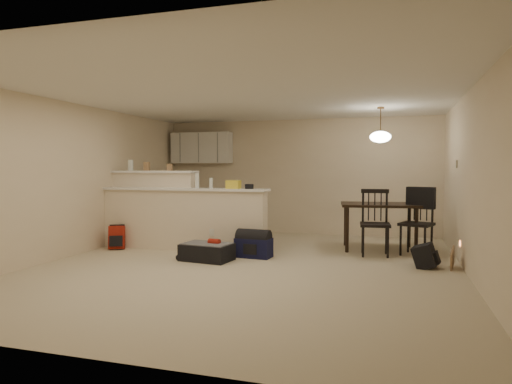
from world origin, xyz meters
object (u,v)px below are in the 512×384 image
at_px(dining_table, 379,209).
at_px(red_backpack, 117,238).
at_px(pendant_lamp, 380,136).
at_px(navy_duffel, 254,248).
at_px(dining_chair_near, 375,223).
at_px(suitcase, 207,252).
at_px(black_daypack, 425,256).
at_px(dining_chair_far, 417,222).

relative_size(dining_table, red_backpack, 3.46).
height_order(pendant_lamp, navy_duffel, pendant_lamp).
height_order(dining_chair_near, navy_duffel, dining_chair_near).
distance_m(dining_chair_near, suitcase, 2.78).
height_order(dining_chair_near, black_daypack, dining_chair_near).
height_order(suitcase, red_backpack, red_backpack).
xyz_separation_m(navy_duffel, black_daypack, (2.59, 0.00, 0.01)).
xyz_separation_m(pendant_lamp, dining_chair_near, (-0.05, -0.59, -1.45)).
distance_m(dining_table, pendant_lamp, 1.27).
distance_m(pendant_lamp, red_backpack, 4.97).
xyz_separation_m(dining_table, pendant_lamp, (-0.00, -0.00, 1.27)).
xyz_separation_m(dining_chair_far, red_backpack, (-5.06, -0.95, -0.35)).
relative_size(dining_chair_far, black_daypack, 2.94).
bearing_deg(dining_table, dining_chair_far, -37.89).
relative_size(dining_chair_near, navy_duffel, 1.91).
bearing_deg(pendant_lamp, red_backpack, -163.75).
xyz_separation_m(dining_chair_near, navy_duffel, (-1.86, -0.71, -0.39)).
height_order(dining_chair_far, suitcase, dining_chair_far).
xyz_separation_m(dining_chair_far, suitcase, (-3.14, -1.40, -0.42)).
bearing_deg(dining_chair_far, suitcase, -135.50).
bearing_deg(dining_chair_far, pendant_lamp, 170.30).
relative_size(navy_duffel, black_daypack, 1.52).
distance_m(red_backpack, black_daypack, 5.14).
xyz_separation_m(pendant_lamp, dining_chair_far, (0.61, -0.35, -1.44)).
height_order(dining_chair_far, navy_duffel, dining_chair_far).
xyz_separation_m(red_backpack, black_daypack, (5.14, 0.00, -0.04)).
bearing_deg(suitcase, dining_chair_far, 31.55).
relative_size(dining_chair_near, suitcase, 1.43).
relative_size(pendant_lamp, red_backpack, 1.52).
bearing_deg(red_backpack, suitcase, -39.56).
bearing_deg(dining_chair_near, pendant_lamp, 80.51).
relative_size(dining_chair_far, suitcase, 1.44).
distance_m(dining_chair_near, dining_chair_far, 0.69).
xyz_separation_m(dining_chair_far, navy_duffel, (-2.52, -0.95, -0.39)).
distance_m(pendant_lamp, black_daypack, 2.34).
distance_m(dining_chair_far, black_daypack, 1.03).
distance_m(pendant_lamp, dining_chair_far, 1.60).
relative_size(dining_table, dining_chair_near, 1.30).
distance_m(suitcase, black_daypack, 3.25).
bearing_deg(navy_duffel, pendant_lamp, 38.92).
height_order(dining_table, dining_chair_far, dining_chair_far).
bearing_deg(pendant_lamp, navy_duffel, -145.82).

